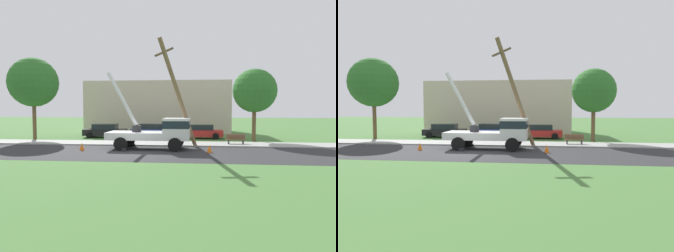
# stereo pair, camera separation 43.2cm
# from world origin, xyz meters

# --- Properties ---
(ground_plane) EXTENTS (120.00, 120.00, 0.00)m
(ground_plane) POSITION_xyz_m (0.00, 12.00, 0.00)
(ground_plane) COLOR #477538
(road_asphalt) EXTENTS (80.00, 7.18, 0.01)m
(road_asphalt) POSITION_xyz_m (0.00, 0.00, 0.00)
(road_asphalt) COLOR #2B2B2D
(road_asphalt) RESTS_ON ground
(sidewalk_strip) EXTENTS (80.00, 2.98, 0.10)m
(sidewalk_strip) POSITION_xyz_m (0.00, 5.08, 0.05)
(sidewalk_strip) COLOR #9E9E99
(sidewalk_strip) RESTS_ON ground
(utility_truck) EXTENTS (6.76, 3.20, 5.98)m
(utility_truck) POSITION_xyz_m (1.74, 1.99, 1.41)
(utility_truck) COLOR silver
(utility_truck) RESTS_ON ground
(leaning_utility_pole) EXTENTS (3.15, 3.26, 8.32)m
(leaning_utility_pole) POSITION_xyz_m (3.07, 2.53, 4.24)
(leaning_utility_pole) COLOR brown
(leaning_utility_pole) RESTS_ON ground
(traffic_cone_ahead) EXTENTS (0.36, 0.36, 0.56)m
(traffic_cone_ahead) POSITION_xyz_m (5.42, 0.63, 0.28)
(traffic_cone_ahead) COLOR orange
(traffic_cone_ahead) RESTS_ON ground
(traffic_cone_behind) EXTENTS (0.36, 0.36, 0.56)m
(traffic_cone_behind) POSITION_xyz_m (-3.91, 0.80, 0.28)
(traffic_cone_behind) COLOR orange
(traffic_cone_behind) RESTS_ON ground
(parked_sedan_black) EXTENTS (4.50, 2.20, 1.42)m
(parked_sedan_black) POSITION_xyz_m (-5.12, 10.28, 0.71)
(parked_sedan_black) COLOR black
(parked_sedan_black) RESTS_ON ground
(parked_sedan_blue) EXTENTS (4.53, 2.25, 1.42)m
(parked_sedan_blue) POSITION_xyz_m (-0.21, 11.10, 0.71)
(parked_sedan_blue) COLOR #263F99
(parked_sedan_blue) RESTS_ON ground
(parked_sedan_red) EXTENTS (4.41, 2.03, 1.42)m
(parked_sedan_red) POSITION_xyz_m (4.90, 10.19, 0.71)
(parked_sedan_red) COLOR #B21E1E
(parked_sedan_red) RESTS_ON ground
(park_bench) EXTENTS (1.60, 0.45, 0.90)m
(park_bench) POSITION_xyz_m (7.78, 5.15, 0.46)
(park_bench) COLOR brown
(park_bench) RESTS_ON ground
(roadside_tree_near) EXTENTS (4.79, 4.79, 8.01)m
(roadside_tree_near) POSITION_xyz_m (-11.48, 7.71, 5.59)
(roadside_tree_near) COLOR brown
(roadside_tree_near) RESTS_ON ground
(roadside_tree_far) EXTENTS (4.02, 4.02, 6.71)m
(roadside_tree_far) POSITION_xyz_m (9.78, 8.00, 4.68)
(roadside_tree_far) COLOR brown
(roadside_tree_far) RESTS_ON ground
(lowrise_building_backdrop) EXTENTS (18.00, 6.00, 6.40)m
(lowrise_building_backdrop) POSITION_xyz_m (-0.45, 18.28, 3.20)
(lowrise_building_backdrop) COLOR beige
(lowrise_building_backdrop) RESTS_ON ground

